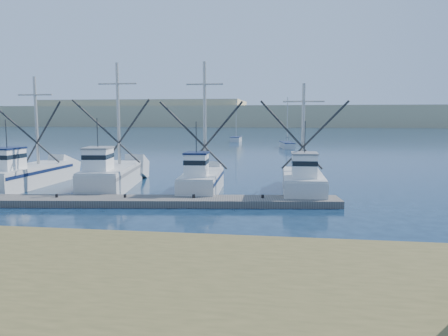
{
  "coord_description": "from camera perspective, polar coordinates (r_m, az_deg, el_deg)",
  "views": [
    {
      "loc": [
        2.58,
        -17.25,
        5.12
      ],
      "look_at": [
        -1.05,
        8.0,
        2.08
      ],
      "focal_mm": 35.0,
      "sensor_mm": 36.0,
      "label": 1
    }
  ],
  "objects": [
    {
      "name": "ground",
      "position": [
        18.18,
        -0.31,
        -9.57
      ],
      "size": [
        500.0,
        500.0,
        0.0
      ],
      "primitive_type": "plane",
      "color": "#0B1F33",
      "rests_on": "ground"
    },
    {
      "name": "floating_dock",
      "position": [
        26.96,
        -19.02,
        -4.08
      ],
      "size": [
        30.93,
        5.96,
        0.41
      ],
      "primitive_type": "cube",
      "rotation": [
        0.0,
        0.0,
        0.13
      ],
      "color": "#635F59",
      "rests_on": "ground"
    },
    {
      "name": "dune_ridge",
      "position": [
        227.27,
        7.59,
        6.71
      ],
      "size": [
        360.0,
        60.0,
        10.0
      ],
      "primitive_type": "cube",
      "color": "tan",
      "rests_on": "ground"
    },
    {
      "name": "trawler_fleet",
      "position": [
        31.41,
        -15.07,
        -1.12
      ],
      "size": [
        29.38,
        8.84,
        8.94
      ],
      "color": "silver",
      "rests_on": "ground"
    },
    {
      "name": "sailboat_near",
      "position": [
        70.71,
        8.22,
        2.98
      ],
      "size": [
        2.56,
        6.61,
        8.1
      ],
      "rotation": [
        0.0,
        0.0,
        0.15
      ],
      "color": "silver",
      "rests_on": "ground"
    },
    {
      "name": "sailboat_far",
      "position": [
        88.48,
        1.56,
        3.8
      ],
      "size": [
        1.87,
        5.25,
        8.1
      ],
      "rotation": [
        0.0,
        0.0,
        -0.0
      ],
      "color": "silver",
      "rests_on": "ground"
    }
  ]
}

